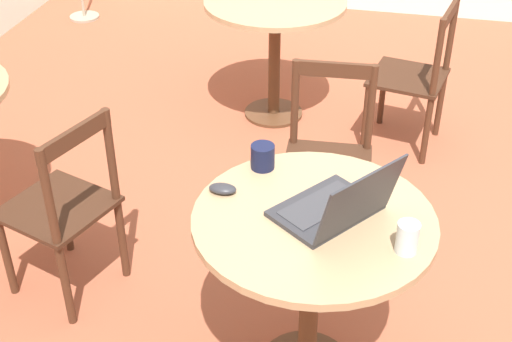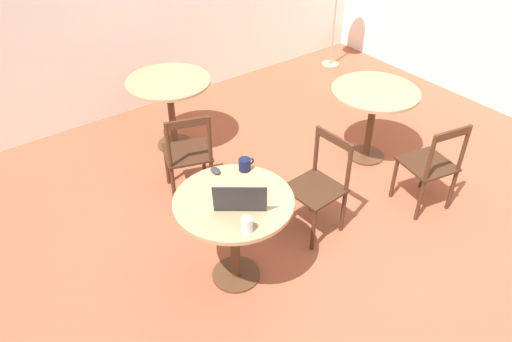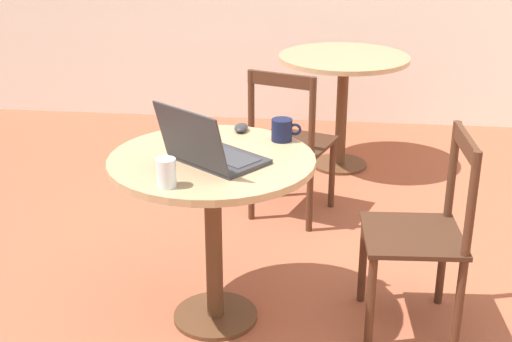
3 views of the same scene
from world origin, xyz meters
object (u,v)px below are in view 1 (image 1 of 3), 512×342
Objects in this scene: cafe_table_mid at (275,23)px; laptop at (336,206)px; chair_mid_front at (416,78)px; chair_far_front at (65,209)px; mouse at (223,189)px; drinking_glass at (406,237)px; cafe_table_near at (312,248)px; mug at (263,156)px; chair_near_right at (328,160)px.

laptop reaches higher than cafe_table_mid.
chair_mid_front is (-0.18, -0.85, -0.19)m from cafe_table_mid.
chair_far_front is 0.84m from mouse.
chair_far_front is 1.24m from laptop.
mouse is 0.68m from drinking_glass.
chair_mid_front is (1.84, -0.31, -0.19)m from cafe_table_near.
chair_mid_front reaches higher than cafe_table_near.
cafe_table_near is 1.00× the size of cafe_table_mid.
cafe_table_near and cafe_table_mid have the same top height.
mug is (-1.75, -0.30, 0.18)m from cafe_table_mid.
laptop reaches higher than mug.
chair_near_right is 1.11m from drinking_glass.
laptop reaches higher than chair_far_front.
cafe_table_near is 1.87m from chair_mid_front.
drinking_glass is (-0.36, -1.39, 0.38)m from chair_far_front.
chair_mid_front is at bearing -19.25° from mug.
mug is (-1.57, 0.55, 0.37)m from chair_mid_front.
mouse is (-0.80, 0.29, 0.34)m from chair_near_right.
mouse is at bearing -174.16° from cafe_table_mid.
drinking_glass is (-2.12, -0.85, 0.19)m from cafe_table_mid.
chair_mid_front is 6.76× the size of mug.
mug is at bearing 160.75° from chair_mid_front.
chair_mid_front reaches higher than cafe_table_mid.
cafe_table_near is at bearing 97.71° from laptop.
laptop is 3.61× the size of mug.
mug reaches higher than cafe_table_near.
cafe_table_near is 2.08m from cafe_table_mid.
chair_mid_front is at bearing -7.52° from laptop.
mouse is at bearing -103.09° from chair_far_front.
cafe_table_near is at bearing -138.38° from mug.
cafe_table_near is 0.40m from mug.
chair_near_right is at bearing -19.76° from mouse.
cafe_table_mid is 1.78m from mug.
laptop is (-1.83, 0.24, 0.38)m from chair_mid_front.
chair_near_right reaches higher than drinking_glass.
mug is (0.27, 0.24, 0.18)m from cafe_table_near.
mug is (-0.60, 0.18, 0.37)m from chair_near_right.
drinking_glass is at bearing -158.25° from cafe_table_mid.
cafe_table_mid is 2.10m from laptop.
laptop reaches higher than chair_near_right.
chair_far_front is (-1.77, 0.54, -0.19)m from cafe_table_mid.
drinking_glass is (-1.95, 0.00, 0.38)m from chair_mid_front.
cafe_table_mid is 0.97× the size of chair_far_front.
laptop is 0.40m from mug.
cafe_table_mid is 1.25m from chair_near_right.
mouse is 0.78× the size of mug.
cafe_table_mid is at bearing 21.75° from drinking_glass.
mouse is at bearing 160.24° from chair_near_right.
cafe_table_mid is 8.40× the size of mouse.
drinking_glass is (-0.12, -0.24, 0.00)m from laptop.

